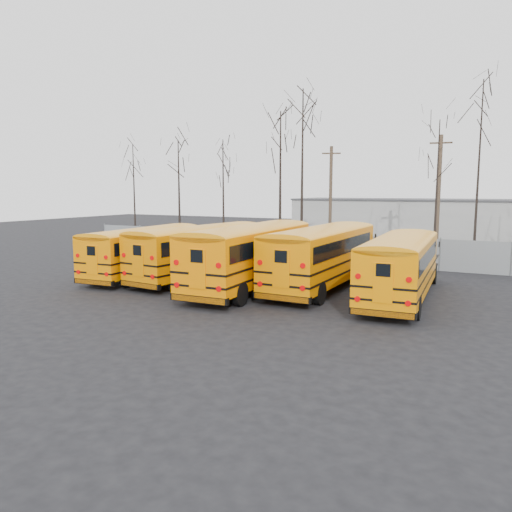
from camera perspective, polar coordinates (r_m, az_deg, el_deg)
The scene contains 17 objects.
ground at distance 24.49m, azimuth -2.65°, elevation -4.34°, with size 120.00×120.00×0.00m, color black.
fence at distance 35.10m, azimuth 7.20°, elevation 0.89°, with size 40.00×0.04×2.00m, color gray.
distant_building at distance 53.75m, azimuth 16.68°, elevation 4.01°, with size 22.00×8.00×4.00m, color #B7B7B2.
bus_a at distance 29.88m, azimuth -12.41°, elevation 0.98°, with size 3.18×10.59×2.92m.
bus_b at distance 28.34m, azimuth -6.16°, elevation 0.99°, with size 3.59×11.30×3.11m.
bus_c at distance 25.47m, azimuth -0.41°, elevation 0.61°, with size 3.20×12.07×3.35m.
bus_d at distance 25.81m, azimuth 7.75°, elevation 0.51°, with size 2.78×11.67×3.25m.
bus_e at distance 23.80m, azimuth 16.25°, elevation -0.64°, with size 3.17×10.97×3.03m.
utility_pole_left at distance 41.95m, azimuth 8.51°, elevation 6.62°, with size 1.46×0.67×8.57m.
utility_pole_right at distance 40.66m, azimuth 20.14°, elevation 6.63°, with size 1.63×0.33×9.15m.
tree_0 at distance 45.77m, azimuth -13.74°, elevation 6.69°, with size 0.26×0.26×9.01m, color black.
tree_1 at distance 45.04m, azimuth -8.78°, elevation 7.04°, with size 0.26×0.26×9.38m, color black.
tree_2 at distance 40.85m, azimuth -3.76°, elevation 6.82°, with size 0.26×0.26×9.04m, color black.
tree_3 at distance 41.05m, azimuth 2.79°, elevation 8.41°, with size 0.26×0.26×11.29m, color black.
tree_4 at distance 38.59m, azimuth 5.30°, elevation 9.36°, with size 0.26×0.26×12.54m, color black.
tree_5 at distance 38.33m, azimuth 19.94°, elevation 7.03°, with size 0.26×0.26×9.97m, color black.
tree_6 at distance 37.13m, azimuth 24.07°, elevation 8.60°, with size 0.26×0.26×12.27m, color black.
Camera 1 is at (12.03, -20.72, 5.06)m, focal length 35.00 mm.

